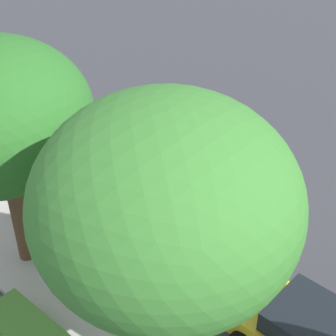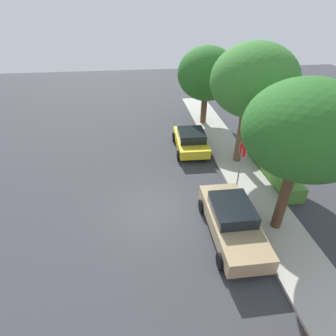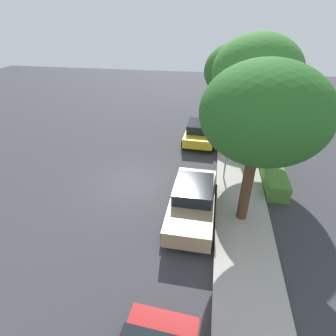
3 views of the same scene
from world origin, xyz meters
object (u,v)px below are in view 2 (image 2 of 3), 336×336
parked_car_tan (232,221)px  street_tree_mid_block (207,74)px  stop_sign (241,158)px  street_tree_far (254,81)px  street_tree_near_corner (305,130)px  parked_car_yellow (191,140)px

parked_car_tan → street_tree_mid_block: street_tree_mid_block is taller
stop_sign → street_tree_far: bearing=156.3°
street_tree_far → stop_sign: bearing=-23.7°
street_tree_near_corner → street_tree_mid_block: bearing=-177.5°
parked_car_yellow → street_tree_far: (2.01, 2.71, 4.23)m
stop_sign → parked_car_yellow: (-4.58, -1.58, -1.20)m
parked_car_tan → street_tree_mid_block: 12.47m
street_tree_near_corner → street_tree_mid_block: 11.74m
street_tree_near_corner → street_tree_far: 5.37m
parked_car_tan → street_tree_near_corner: bearing=96.2°
parked_car_tan → street_tree_near_corner: size_ratio=0.71×
parked_car_yellow → stop_sign: bearing=19.0°
stop_sign → street_tree_near_corner: (2.79, 0.87, 2.72)m
parked_car_tan → parked_car_yellow: parked_car_tan is taller
parked_car_yellow → street_tree_far: 5.42m
stop_sign → parked_car_tan: (3.04, -1.36, -1.15)m
parked_car_tan → street_tree_far: 7.43m
parked_car_yellow → street_tree_near_corner: 8.70m
parked_car_yellow → street_tree_far: size_ratio=0.57×
parked_car_yellow → street_tree_near_corner: bearing=18.4°
street_tree_near_corner → street_tree_far: bearing=177.3°
parked_car_yellow → street_tree_mid_block: 5.70m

